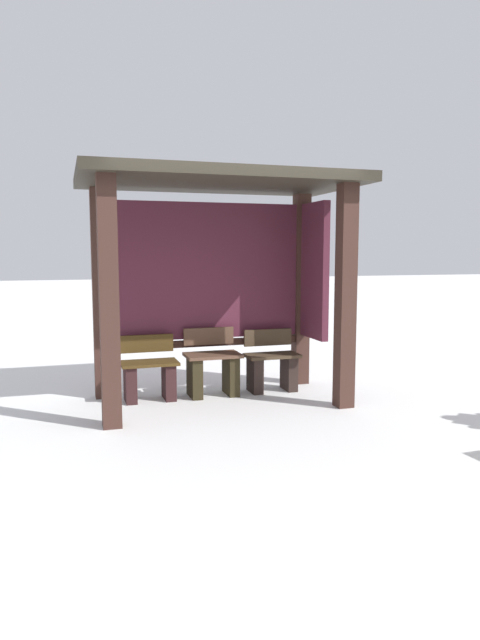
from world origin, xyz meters
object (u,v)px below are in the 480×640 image
Objects in this scene: bench_left_inside at (149,375)px; bench_center_inside at (212,369)px; bench_right_inside at (272,366)px; bus_shelter at (222,239)px.

bench_left_inside is 0.93× the size of bench_center_inside.
bench_left_inside is at bearing 179.98° from bench_right_inside.
bench_left_inside is at bearing 179.90° from bench_center_inside.
bench_left_inside is at bearing 169.56° from bus_shelter.
bus_shelter is 1.73m from bench_left_inside.
bench_left_inside is 1.47m from bench_right_inside.
bus_shelter is 1.65m from bench_right_inside.
bench_left_inside is 0.99× the size of bench_right_inside.
bench_left_inside is (-0.82, 0.15, -1.52)m from bus_shelter.
bench_right_inside is (0.73, 0.00, -0.02)m from bench_center_inside.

